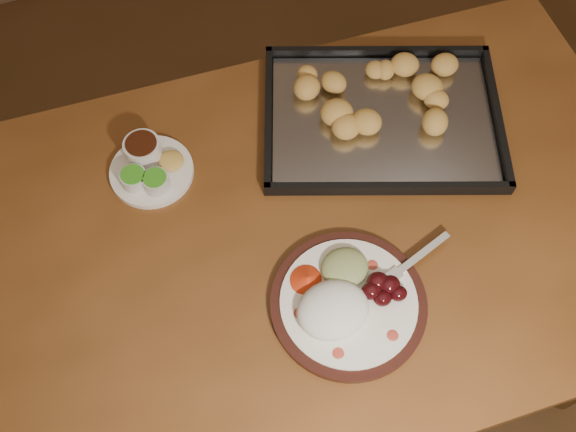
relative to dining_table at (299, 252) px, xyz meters
name	(u,v)px	position (x,y,z in m)	size (l,w,h in m)	color
ground	(332,431)	(0.01, -0.27, -0.65)	(4.00, 4.00, 0.00)	brown
dining_table	(299,252)	(0.00, 0.00, 0.00)	(1.54, 0.97, 0.75)	brown
dinner_plate	(345,301)	(0.02, -0.17, 0.12)	(0.38, 0.29, 0.07)	black
condiment_saucer	(149,166)	(-0.24, 0.24, 0.12)	(0.17, 0.17, 0.06)	white
baking_tray	(382,117)	(0.26, 0.19, 0.11)	(0.60, 0.52, 0.05)	black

